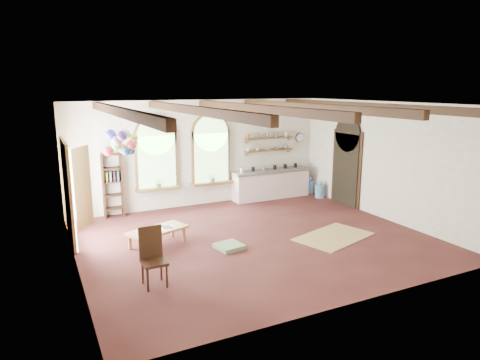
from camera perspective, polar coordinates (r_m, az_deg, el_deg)
floor at (r=10.38m, az=1.92°, el=-7.83°), size 8.00×8.00×0.00m
ceiling_beams at (r=9.76m, az=2.06°, el=9.52°), size 6.20×6.80×0.18m
window_left at (r=12.59m, az=-11.08°, el=3.22°), size 1.30×0.28×2.20m
window_right at (r=13.12m, az=-3.89°, el=3.78°), size 1.30×0.28×2.20m
left_doorway at (r=10.70m, az=-21.93°, el=-1.69°), size 0.10×1.90×2.50m
right_doorway at (r=13.45m, az=13.93°, el=1.36°), size 0.10×1.30×2.40m
kitchen_counter at (r=14.01m, az=4.13°, el=-0.49°), size 2.68×0.62×0.94m
wall_shelf_lower at (r=13.96m, az=3.83°, el=3.96°), size 1.70×0.24×0.04m
wall_shelf_upper at (r=13.91m, az=3.85°, el=5.59°), size 1.70×0.24×0.04m
wall_clock at (r=14.63m, az=7.99°, el=5.64°), size 0.32×0.04×0.32m
bookshelf at (r=12.36m, az=-16.63°, el=-0.70°), size 0.53×0.32×1.80m
coffee_table at (r=10.04m, az=-10.96°, el=-6.69°), size 1.50×1.05×0.39m
side_chair at (r=8.13m, az=-11.39°, el=-11.57°), size 0.44×0.44×1.10m
floor_mat at (r=10.74m, az=12.38°, el=-7.38°), size 2.15×1.67×0.02m
floor_cushion at (r=9.78m, az=-1.44°, el=-8.83°), size 0.64×0.64×0.10m
water_jug_a at (r=14.27m, az=10.58°, el=-1.36°), size 0.30×0.30×0.58m
water_jug_b at (r=14.86m, az=9.20°, el=-0.77°), size 0.30×0.30×0.57m
balloon_cluster at (r=10.07m, az=-15.43°, el=4.79°), size 0.83×0.85×1.14m
table_book at (r=10.00m, az=-12.83°, el=-6.52°), size 0.19×0.27×0.02m
tablet at (r=10.12m, az=-9.75°, el=-6.18°), size 0.20×0.28×0.01m
potted_plant_left at (r=12.63m, az=-10.81°, el=-0.35°), size 0.27×0.23×0.30m
potted_plant_right at (r=13.17m, az=-3.66°, el=0.35°), size 0.27×0.23×0.30m
shelf_cup_a at (r=13.60m, az=1.08°, el=4.05°), size 0.12×0.10×0.10m
shelf_cup_b at (r=13.76m, az=2.38°, el=4.13°), size 0.10×0.10×0.09m
shelf_bowl_a at (r=13.93m, az=3.65°, el=4.14°), size 0.22×0.22×0.05m
shelf_bowl_b at (r=14.11m, az=4.89°, el=4.24°), size 0.20×0.20×0.06m
shelf_vase at (r=14.28m, az=6.11°, el=4.57°), size 0.18×0.18×0.19m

